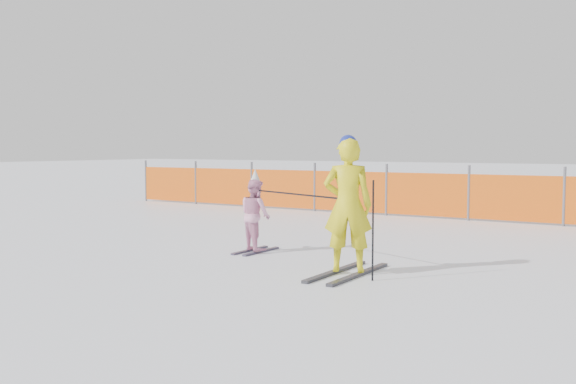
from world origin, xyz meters
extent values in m
plane|color=white|center=(0.00, 0.00, 0.00)|extent=(120.00, 120.00, 0.00)
cube|color=black|center=(1.05, 0.01, 0.02)|extent=(0.09, 1.62, 0.04)
cube|color=black|center=(1.39, 0.01, 0.02)|extent=(0.09, 1.62, 0.04)
imported|color=yellow|center=(1.22, 0.01, 0.90)|extent=(0.74, 0.63, 1.73)
sphere|color=navy|center=(1.22, 0.01, 1.70)|extent=(0.23, 0.23, 0.23)
cube|color=black|center=(-0.94, 0.84, 0.01)|extent=(0.09, 0.92, 0.03)
cube|color=black|center=(-0.72, 0.84, 0.01)|extent=(0.09, 0.92, 0.03)
imported|color=#F7A1C9|center=(-0.83, 0.84, 0.59)|extent=(0.68, 0.62, 1.13)
cone|color=silver|center=(-0.83, 0.84, 1.19)|extent=(0.19, 0.19, 0.24)
cylinder|color=black|center=(1.67, -0.19, 0.63)|extent=(0.02, 0.02, 1.25)
cylinder|color=black|center=(0.20, 0.43, 0.98)|extent=(1.83, 0.76, 0.02)
cylinder|color=#595960|center=(-9.26, 6.97, 0.62)|extent=(0.06, 0.06, 1.25)
cylinder|color=#595960|center=(-7.26, 6.97, 0.62)|extent=(0.06, 0.06, 1.25)
cylinder|color=#595960|center=(-5.26, 6.97, 0.62)|extent=(0.06, 0.06, 1.25)
cylinder|color=#595960|center=(-3.26, 6.97, 0.62)|extent=(0.06, 0.06, 1.25)
cylinder|color=#595960|center=(-1.26, 6.97, 0.62)|extent=(0.06, 0.06, 1.25)
cylinder|color=#595960|center=(0.74, 6.97, 0.62)|extent=(0.06, 0.06, 1.25)
cylinder|color=#595960|center=(2.74, 6.97, 0.62)|extent=(0.06, 0.06, 1.25)
cube|color=#E3570B|center=(-1.88, 6.97, 0.55)|extent=(14.76, 0.03, 1.00)
camera|label=1|loc=(4.97, -7.38, 1.65)|focal=40.00mm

